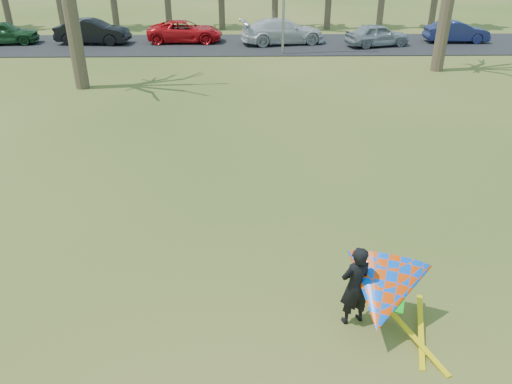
{
  "coord_description": "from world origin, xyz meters",
  "views": [
    {
      "loc": [
        -0.21,
        -8.53,
        6.6
      ],
      "look_at": [
        0.0,
        2.0,
        1.1
      ],
      "focal_mm": 35.0,
      "sensor_mm": 36.0,
      "label": 1
    }
  ],
  "objects_px": {
    "car_0": "(3,33)",
    "car_2": "(185,31)",
    "car_1": "(93,32)",
    "car_4": "(377,35)",
    "kite_flyer": "(380,293)",
    "car_5": "(457,32)",
    "car_3": "(283,31)"
  },
  "relations": [
    {
      "from": "car_1",
      "to": "car_3",
      "type": "xyz_separation_m",
      "value": [
        12.4,
        -0.19,
        0.02
      ]
    },
    {
      "from": "car_0",
      "to": "car_5",
      "type": "distance_m",
      "value": 29.75
    },
    {
      "from": "car_4",
      "to": "car_1",
      "type": "bearing_deg",
      "value": 71.2
    },
    {
      "from": "car_0",
      "to": "car_3",
      "type": "xyz_separation_m",
      "value": [
        18.19,
        -0.21,
        0.06
      ]
    },
    {
      "from": "car_5",
      "to": "kite_flyer",
      "type": "bearing_deg",
      "value": 157.4
    },
    {
      "from": "car_1",
      "to": "kite_flyer",
      "type": "bearing_deg",
      "value": -150.74
    },
    {
      "from": "car_2",
      "to": "car_3",
      "type": "bearing_deg",
      "value": -96.53
    },
    {
      "from": "car_1",
      "to": "car_4",
      "type": "bearing_deg",
      "value": -88.95
    },
    {
      "from": "car_4",
      "to": "kite_flyer",
      "type": "bearing_deg",
      "value": 151.39
    },
    {
      "from": "car_4",
      "to": "car_5",
      "type": "xyz_separation_m",
      "value": [
        5.55,
        1.14,
        -0.02
      ]
    },
    {
      "from": "kite_flyer",
      "to": "car_0",
      "type": "bearing_deg",
      "value": 124.11
    },
    {
      "from": "car_3",
      "to": "car_4",
      "type": "bearing_deg",
      "value": -109.89
    },
    {
      "from": "car_5",
      "to": "car_3",
      "type": "bearing_deg",
      "value": 91.89
    },
    {
      "from": "car_1",
      "to": "car_5",
      "type": "xyz_separation_m",
      "value": [
        23.96,
        0.04,
        -0.1
      ]
    },
    {
      "from": "car_1",
      "to": "car_2",
      "type": "relative_size",
      "value": 0.95
    },
    {
      "from": "car_2",
      "to": "car_3",
      "type": "distance_m",
      "value": 6.47
    },
    {
      "from": "car_5",
      "to": "kite_flyer",
      "type": "height_order",
      "value": "kite_flyer"
    },
    {
      "from": "car_3",
      "to": "kite_flyer",
      "type": "bearing_deg",
      "value": 168.7
    },
    {
      "from": "car_0",
      "to": "car_2",
      "type": "xyz_separation_m",
      "value": [
        11.75,
        0.46,
        -0.04
      ]
    },
    {
      "from": "car_1",
      "to": "kite_flyer",
      "type": "distance_m",
      "value": 29.5
    },
    {
      "from": "car_1",
      "to": "car_2",
      "type": "xyz_separation_m",
      "value": [
        5.96,
        0.48,
        -0.09
      ]
    },
    {
      "from": "car_4",
      "to": "car_5",
      "type": "relative_size",
      "value": 0.99
    },
    {
      "from": "car_3",
      "to": "kite_flyer",
      "type": "xyz_separation_m",
      "value": [
        -0.04,
        -26.6,
        -0.01
      ]
    },
    {
      "from": "car_0",
      "to": "kite_flyer",
      "type": "xyz_separation_m",
      "value": [
        18.16,
        -26.81,
        0.06
      ]
    },
    {
      "from": "car_0",
      "to": "kite_flyer",
      "type": "distance_m",
      "value": 32.38
    },
    {
      "from": "car_4",
      "to": "car_0",
      "type": "bearing_deg",
      "value": 71.96
    },
    {
      "from": "car_5",
      "to": "car_0",
      "type": "bearing_deg",
      "value": 90.8
    },
    {
      "from": "car_1",
      "to": "car_3",
      "type": "bearing_deg",
      "value": -86.39
    },
    {
      "from": "car_0",
      "to": "car_5",
      "type": "xyz_separation_m",
      "value": [
        29.75,
        0.02,
        -0.05
      ]
    },
    {
      "from": "car_3",
      "to": "car_4",
      "type": "height_order",
      "value": "car_3"
    },
    {
      "from": "car_2",
      "to": "car_4",
      "type": "distance_m",
      "value": 12.54
    },
    {
      "from": "car_4",
      "to": "car_2",
      "type": "bearing_deg",
      "value": 67.39
    }
  ]
}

